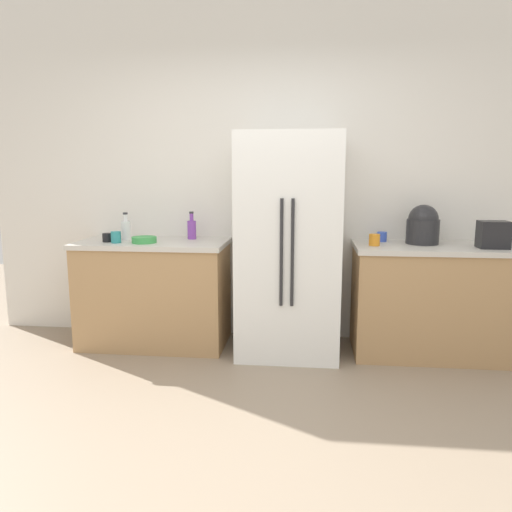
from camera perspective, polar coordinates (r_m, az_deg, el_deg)
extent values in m
plane|color=gray|center=(2.72, -3.44, -22.58)|extent=(9.85, 9.85, 0.00)
cube|color=silver|center=(4.29, 0.90, 10.44)|extent=(4.93, 0.10, 3.01)
cube|color=tan|center=(4.24, -11.79, -4.50)|extent=(1.21, 0.62, 0.85)
cube|color=beige|center=(4.15, -12.01, 1.47)|extent=(1.24, 0.65, 0.04)
cube|color=tan|center=(4.17, 20.61, -5.16)|extent=(1.33, 0.62, 0.85)
cube|color=beige|center=(4.08, 20.99, 0.89)|extent=(1.36, 0.65, 0.04)
cube|color=white|center=(3.89, 3.89, 1.23)|extent=(0.80, 0.71, 1.76)
cylinder|color=#262628|center=(3.53, 2.99, 0.36)|extent=(0.02, 0.02, 0.79)
cylinder|color=#262628|center=(3.53, 4.29, 0.34)|extent=(0.02, 0.02, 0.79)
cube|color=black|center=(4.07, 26.10, 2.27)|extent=(0.21, 0.16, 0.21)
cylinder|color=#262628|center=(4.10, 18.97, 2.72)|extent=(0.25, 0.25, 0.20)
sphere|color=#262628|center=(4.09, 19.05, 4.09)|extent=(0.23, 0.23, 0.23)
cylinder|color=purple|center=(4.20, -7.55, 3.05)|extent=(0.07, 0.07, 0.16)
cylinder|color=purple|center=(4.19, -7.59, 4.54)|extent=(0.03, 0.03, 0.06)
cylinder|color=#333338|center=(4.19, -7.60, 5.08)|extent=(0.04, 0.04, 0.02)
cylinder|color=white|center=(4.26, -15.02, 2.91)|extent=(0.08, 0.08, 0.16)
cylinder|color=white|center=(4.25, -15.09, 4.37)|extent=(0.03, 0.03, 0.06)
cylinder|color=#333338|center=(4.24, -15.11, 4.85)|extent=(0.04, 0.04, 0.02)
cylinder|color=orange|center=(3.90, 13.73, 1.85)|extent=(0.08, 0.08, 0.09)
cylinder|color=black|center=(4.18, -17.06, 2.08)|extent=(0.08, 0.08, 0.07)
cylinder|color=blue|center=(4.15, 14.56, 2.21)|extent=(0.08, 0.08, 0.08)
cylinder|color=teal|center=(4.10, -16.12, 2.13)|extent=(0.08, 0.08, 0.09)
cylinder|color=green|center=(4.05, -13.00, 1.87)|extent=(0.20, 0.20, 0.05)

